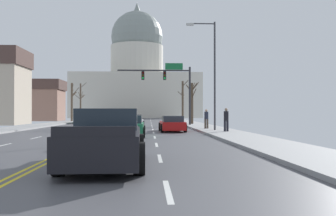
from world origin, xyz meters
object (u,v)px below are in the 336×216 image
pedestrian_01 (206,118)px  pedestrian_00 (226,118)px  sedan_near_03 (117,132)px  sedan_near_00 (134,122)px  pickup_truck_near_04 (106,140)px  sedan_oncoming_01 (96,118)px  sedan_near_01 (172,124)px  sedan_near_02 (129,127)px  sedan_oncoming_02 (104,117)px  sedan_oncoming_00 (84,119)px  street_lamp_right (211,66)px  signal_gantry (169,81)px

pedestrian_01 → pedestrian_00: bearing=-81.7°
sedan_near_03 → sedan_near_00: bearing=89.7°
sedan_near_03 → pedestrian_01: (6.35, 13.69, 0.46)m
pickup_truck_near_04 → sedan_oncoming_01: bearing=98.1°
sedan_near_01 → sedan_near_02: bearing=-117.3°
sedan_near_01 → sedan_oncoming_02: (-10.41, 44.10, -0.02)m
sedan_near_03 → sedan_oncoming_00: size_ratio=0.98×
street_lamp_right → pickup_truck_near_04: 19.45m
street_lamp_right → sedan_near_01: street_lamp_right is taller
sedan_oncoming_00 → sedan_oncoming_01: bearing=90.0°
pedestrian_00 → sedan_near_03: bearing=-128.3°
sedan_near_02 → sedan_near_01: bearing=62.7°
signal_gantry → sedan_near_01: bearing=-92.0°
sedan_near_00 → sedan_oncoming_01: size_ratio=1.01×
sedan_oncoming_02 → pedestrian_00: size_ratio=2.63×
sedan_near_02 → pedestrian_00: bearing=25.8°
sedan_oncoming_00 → pedestrian_00: size_ratio=2.75×
sedan_near_03 → pickup_truck_near_04: size_ratio=0.78×
sedan_near_00 → sedan_near_03: sedan_near_00 is taller
sedan_oncoming_01 → pedestrian_01: pedestrian_01 is taller
street_lamp_right → sedan_near_02: bearing=-138.8°
sedan_oncoming_00 → street_lamp_right: bearing=-58.9°
sedan_near_03 → sedan_oncoming_02: (-7.06, 55.64, -0.02)m
sedan_near_02 → sedan_oncoming_01: bearing=100.7°
street_lamp_right → pickup_truck_near_04: street_lamp_right is taller
signal_gantry → street_lamp_right: size_ratio=0.95×
sedan_near_02 → pedestrian_01: pedestrian_01 is taller
sedan_near_01 → sedan_near_03: (-3.35, -11.55, -0.00)m
signal_gantry → pickup_truck_near_04: (-3.46, -30.16, -4.14)m
street_lamp_right → sedan_oncoming_02: street_lamp_right is taller
signal_gantry → sedan_near_03: 23.77m
sedan_near_00 → street_lamp_right: bearing=-50.1°
sedan_near_00 → sedan_oncoming_02: bearing=100.8°
sedan_oncoming_01 → sedan_near_01: bearing=-72.5°
sedan_near_00 → pedestrian_00: size_ratio=2.81×
sedan_near_01 → sedan_oncoming_02: sedan_near_01 is taller
street_lamp_right → pedestrian_00: street_lamp_right is taller
sedan_near_01 → sedan_oncoming_00: bearing=115.8°
street_lamp_right → pedestrian_00: 4.50m
sedan_near_02 → sedan_oncoming_01: size_ratio=0.95×
sedan_near_01 → sedan_oncoming_00: (-10.38, 21.49, -0.02)m
street_lamp_right → sedan_near_03: 13.35m
sedan_near_03 → sedan_oncoming_02: bearing=97.2°
street_lamp_right → sedan_oncoming_00: bearing=121.1°
signal_gantry → sedan_oncoming_00: (-10.78, 9.96, -4.32)m
sedan_near_00 → sedan_near_03: 18.34m
pickup_truck_near_04 → sedan_oncoming_02: (-7.35, 62.73, -0.17)m
sedan_near_01 → sedan_near_00: bearing=115.7°
signal_gantry → sedan_oncoming_01: 24.42m
sedan_near_03 → pedestrian_01: size_ratio=2.76×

